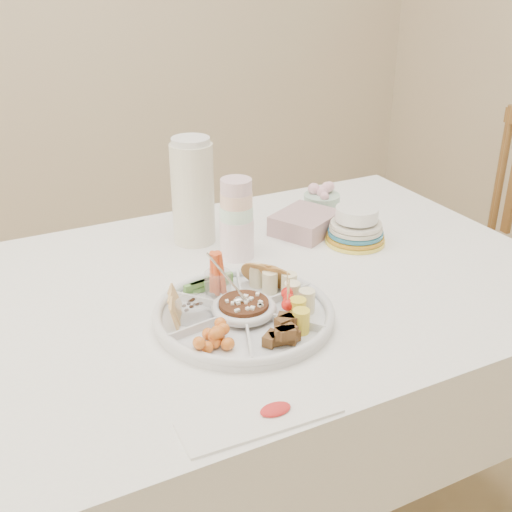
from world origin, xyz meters
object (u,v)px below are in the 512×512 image
dining_table (248,409)px  plate_stack (356,225)px  thermos (193,190)px  party_tray (244,311)px  chair (487,249)px

dining_table → plate_stack: 0.57m
dining_table → thermos: thermos is taller
party_tray → thermos: thermos is taller
dining_table → party_tray: party_tray is taller
party_tray → thermos: size_ratio=1.30×
party_tray → dining_table: bearing=61.8°
party_tray → plate_stack: bearing=26.8°
chair → plate_stack: chair is taller
dining_table → party_tray: 0.44m
party_tray → plate_stack: 0.50m
plate_stack → dining_table: bearing=-168.8°
dining_table → thermos: (-0.02, 0.28, 0.52)m
dining_table → chair: bearing=14.9°
chair → thermos: thermos is taller
chair → thermos: 1.22m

